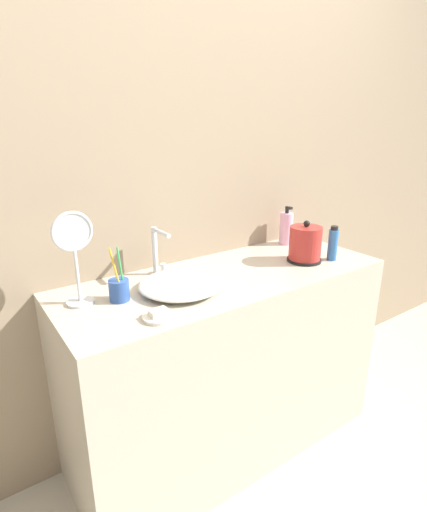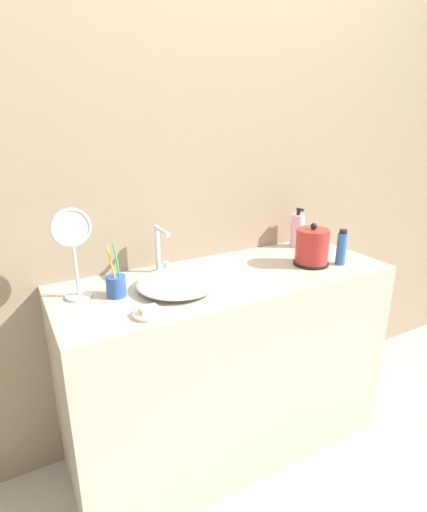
# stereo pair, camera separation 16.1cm
# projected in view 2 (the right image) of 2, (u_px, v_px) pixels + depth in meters

# --- Properties ---
(ground_plane) EXTENTS (12.00, 12.00, 0.00)m
(ground_plane) POSITION_uv_depth(u_px,v_px,m) (258.00, 482.00, 1.73)
(ground_plane) COLOR #BCB29E
(wall_back) EXTENTS (6.00, 0.04, 2.60)m
(wall_back) POSITION_uv_depth(u_px,v_px,m) (197.00, 165.00, 1.77)
(wall_back) COLOR gray
(wall_back) RESTS_ON ground_plane
(vanity_counter) EXTENTS (1.43, 0.53, 0.87)m
(vanity_counter) POSITION_uv_depth(u_px,v_px,m) (227.00, 365.00, 1.81)
(vanity_counter) COLOR #B7AD99
(vanity_counter) RESTS_ON ground_plane
(sink_basin) EXTENTS (0.32, 0.32, 0.05)m
(sink_basin) POSITION_uv_depth(u_px,v_px,m) (178.00, 283.00, 1.54)
(sink_basin) COLOR silver
(sink_basin) RESTS_ON vanity_counter
(faucet) EXTENTS (0.06, 0.14, 0.21)m
(faucet) POSITION_uv_depth(u_px,v_px,m) (160.00, 247.00, 1.67)
(faucet) COLOR silver
(faucet) RESTS_ON vanity_counter
(electric_kettle) EXTENTS (0.16, 0.16, 0.19)m
(electric_kettle) POSITION_uv_depth(u_px,v_px,m) (312.00, 248.00, 1.78)
(electric_kettle) COLOR black
(electric_kettle) RESTS_ON vanity_counter
(toothbrush_cup) EXTENTS (0.07, 0.07, 0.21)m
(toothbrush_cup) POSITION_uv_depth(u_px,v_px,m) (116.00, 285.00, 1.47)
(toothbrush_cup) COLOR #2D519E
(toothbrush_cup) RESTS_ON vanity_counter
(lotion_bottle) EXTENTS (0.07, 0.07, 0.20)m
(lotion_bottle) POSITION_uv_depth(u_px,v_px,m) (297.00, 230.00, 2.04)
(lotion_bottle) COLOR #EAA8C6
(lotion_bottle) RESTS_ON vanity_counter
(shampoo_bottle) EXTENTS (0.04, 0.04, 0.16)m
(shampoo_bottle) POSITION_uv_depth(u_px,v_px,m) (342.00, 248.00, 1.79)
(shampoo_bottle) COLOR #3370B7
(shampoo_bottle) RESTS_ON vanity_counter
(soap_dish) EXTENTS (0.11, 0.11, 0.03)m
(soap_dish) POSITION_uv_depth(u_px,v_px,m) (149.00, 313.00, 1.33)
(soap_dish) COLOR silver
(soap_dish) RESTS_ON vanity_counter
(vanity_mirror) EXTENTS (0.14, 0.10, 0.34)m
(vanity_mirror) POSITION_uv_depth(u_px,v_px,m) (73.00, 247.00, 1.41)
(vanity_mirror) COLOR silver
(vanity_mirror) RESTS_ON vanity_counter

